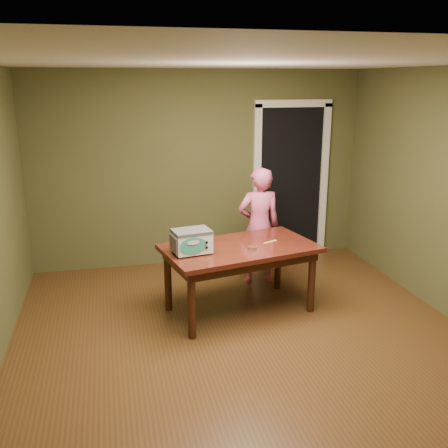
# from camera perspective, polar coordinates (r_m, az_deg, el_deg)

# --- Properties ---
(floor) EXTENTS (5.00, 5.00, 0.00)m
(floor) POSITION_cam_1_polar(r_m,az_deg,el_deg) (4.89, 2.97, -13.98)
(floor) COLOR #533317
(floor) RESTS_ON ground
(room_shell) EXTENTS (4.52, 5.02, 2.61)m
(room_shell) POSITION_cam_1_polar(r_m,az_deg,el_deg) (4.30, 3.29, 6.12)
(room_shell) COLOR #4B4F2A
(room_shell) RESTS_ON ground
(doorway) EXTENTS (1.10, 0.66, 2.25)m
(doorway) POSITION_cam_1_polar(r_m,az_deg,el_deg) (7.42, 6.78, 5.15)
(doorway) COLOR black
(doorway) RESTS_ON ground
(dining_table) EXTENTS (1.75, 1.21, 0.75)m
(dining_table) POSITION_cam_1_polar(r_m,az_deg,el_deg) (5.36, 1.81, -3.54)
(dining_table) COLOR #3D160D
(dining_table) RESTS_ON floor
(toy_oven) EXTENTS (0.43, 0.33, 0.25)m
(toy_oven) POSITION_cam_1_polar(r_m,az_deg,el_deg) (5.07, -3.71, -1.91)
(toy_oven) COLOR #4C4F54
(toy_oven) RESTS_ON dining_table
(baking_pan) EXTENTS (0.10, 0.10, 0.02)m
(baking_pan) POSITION_cam_1_polar(r_m,az_deg,el_deg) (5.25, 3.25, -2.68)
(baking_pan) COLOR silver
(baking_pan) RESTS_ON dining_table
(spatula) EXTENTS (0.17, 0.10, 0.01)m
(spatula) POSITION_cam_1_polar(r_m,az_deg,el_deg) (5.47, 5.32, -2.04)
(spatula) COLOR #E3CC62
(spatula) RESTS_ON dining_table
(child) EXTENTS (0.54, 0.36, 1.46)m
(child) POSITION_cam_1_polar(r_m,az_deg,el_deg) (6.13, 4.01, -0.25)
(child) COLOR #D25681
(child) RESTS_ON floor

